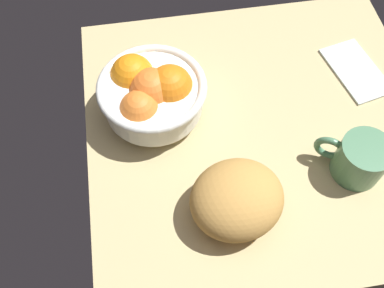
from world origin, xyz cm
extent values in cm
cube|color=tan|center=(0.00, 0.00, -1.50)|extent=(64.25, 66.89, 3.00)
cylinder|color=white|center=(-6.61, -19.92, 1.09)|extent=(9.47, 9.47, 2.18)
cylinder|color=white|center=(-6.61, -19.92, 5.03)|extent=(18.62, 18.62, 5.71)
torus|color=white|center=(-6.61, -19.92, 7.89)|extent=(20.22, 20.22, 1.60)
sphere|color=orange|center=(-6.73, -16.58, 6.83)|extent=(8.63, 8.63, 8.63)
sphere|color=orange|center=(-2.78, -22.63, 6.60)|extent=(7.33, 7.33, 7.33)
sphere|color=orange|center=(-10.68, -23.15, 6.76)|extent=(8.25, 8.25, 8.25)
sphere|color=orange|center=(-6.61, -19.92, 6.80)|extent=(8.46, 8.46, 8.46)
ellipsoid|color=#C08C43|center=(16.11, -8.83, 4.74)|extent=(17.40, 18.50, 9.49)
cube|color=silver|center=(-10.05, 22.69, 0.50)|extent=(17.08, 11.95, 0.99)
cylinder|color=#4C7F59|center=(11.98, 14.23, 3.96)|extent=(8.84, 8.84, 7.91)
torus|color=#4C7F59|center=(8.87, 9.55, 3.96)|extent=(4.12, 5.35, 5.63)
camera|label=1|loc=(42.82, -20.62, 70.25)|focal=40.66mm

